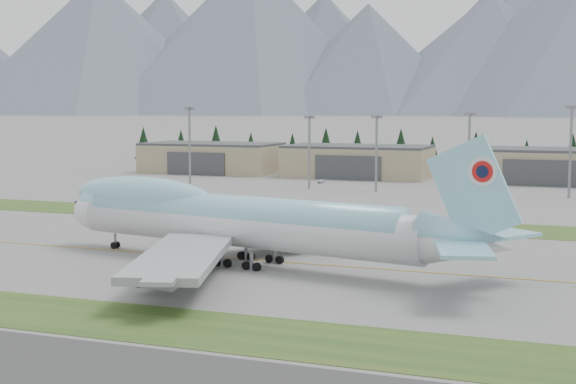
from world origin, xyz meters
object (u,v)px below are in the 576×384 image
at_px(hangar_left, 212,158).
at_px(service_vehicle_b, 448,193).
at_px(hangar_right, 543,166).
at_px(boeing_747_freighter, 239,220).
at_px(hangar_center, 358,161).
at_px(service_vehicle_a, 321,183).

relative_size(hangar_left, service_vehicle_b, 11.95).
bearing_deg(hangar_right, boeing_747_freighter, -103.61).
bearing_deg(hangar_left, hangar_right, 0.00).
xyz_separation_m(boeing_747_freighter, hangar_left, (-77.87, 153.38, -1.36)).
bearing_deg(hangar_left, hangar_center, 0.00).
bearing_deg(service_vehicle_a, hangar_left, 154.26).
height_order(boeing_747_freighter, hangar_center, boeing_747_freighter).
relative_size(hangar_center, hangar_right, 1.00).
distance_m(hangar_right, service_vehicle_a, 70.08).
height_order(boeing_747_freighter, hangar_right, boeing_747_freighter).
distance_m(service_vehicle_a, service_vehicle_b, 44.78).
bearing_deg(boeing_747_freighter, hangar_left, 128.23).
bearing_deg(hangar_left, boeing_747_freighter, -63.08).
xyz_separation_m(hangar_left, hangar_right, (115.00, 0.00, 0.00)).
bearing_deg(service_vehicle_a, service_vehicle_b, -18.88).
distance_m(boeing_747_freighter, hangar_left, 172.02).
xyz_separation_m(hangar_left, service_vehicle_a, (50.01, -25.67, -5.39)).
distance_m(hangar_center, service_vehicle_a, 26.70).
height_order(hangar_left, hangar_right, same).
bearing_deg(hangar_right, service_vehicle_a, -158.44).
bearing_deg(boeing_747_freighter, hangar_center, 109.79).
bearing_deg(service_vehicle_b, hangar_center, 52.55).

